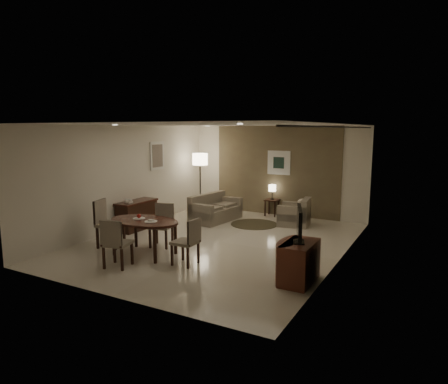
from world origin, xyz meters
The scene contains 31 objects.
room_shell centered at (0.00, 0.40, 1.35)m, with size 5.50×7.00×2.70m.
taupe_accent centered at (0.00, 3.48, 1.35)m, with size 3.96×0.03×2.70m, color brown.
curtain_wall centered at (2.68, 0.00, 1.32)m, with size 0.08×6.70×2.58m, color beige, non-canonical shape.
curtain_rod centered at (2.68, 0.00, 2.64)m, with size 0.03×0.03×6.80m, color black.
art_back_frame centered at (0.10, 3.46, 1.60)m, with size 0.72×0.03×0.72m, color silver.
art_back_canvas centered at (0.10, 3.44, 1.60)m, with size 0.34×0.01×0.34m, color #1B3127.
art_left_frame centered at (-2.72, 1.20, 1.85)m, with size 0.03×0.60×0.80m, color silver.
art_left_canvas centered at (-2.71, 1.20, 1.85)m, with size 0.01×0.46×0.64m, color gray.
downlight_nl centered at (-1.40, -1.80, 2.69)m, with size 0.10×0.10×0.01m, color white.
downlight_nr centered at (1.40, -1.80, 2.69)m, with size 0.10×0.10×0.01m, color white.
downlight_fl centered at (-1.40, 1.80, 2.69)m, with size 0.10×0.10×0.01m, color white.
downlight_fr centered at (1.40, 1.80, 2.69)m, with size 0.10×0.10×0.01m, color white.
console_desk centered at (-2.49, 0.00, 0.38)m, with size 0.48×1.20×0.75m, color #411E15, non-canonical shape.
telephone centered at (-2.49, -0.30, 0.80)m, with size 0.20×0.14×0.09m, color white, non-canonical shape.
tv_cabinet centered at (2.40, -1.50, 0.35)m, with size 0.48×0.90×0.70m, color #5C2A1B, non-canonical shape.
flat_tv centered at (2.38, -1.50, 1.02)m, with size 0.06×0.88×0.60m, color black, non-canonical shape.
dining_table centered at (-0.92, -1.58, 0.37)m, with size 1.57×0.98×0.73m, color #411E15, non-canonical shape.
chair_near centered at (-0.87, -2.41, 0.47)m, with size 0.46×0.46×0.95m, color gray, non-canonical shape.
chair_far centered at (-0.97, -0.94, 0.47)m, with size 0.46×0.46×0.95m, color gray, non-canonical shape.
chair_left centered at (-1.95, -1.50, 0.53)m, with size 0.51×0.51×1.05m, color gray, non-canonical shape.
chair_right centered at (0.18, -1.69, 0.46)m, with size 0.44×0.44×0.91m, color gray, non-canonical shape.
plate_a centered at (-1.10, -1.53, 0.74)m, with size 0.26×0.26×0.02m, color white.
plate_b centered at (-0.70, -1.63, 0.74)m, with size 0.26×0.26×0.02m, color white.
fruit_apple centered at (-1.10, -1.53, 0.80)m, with size 0.09×0.09×0.09m, color #9D1712.
napkin centered at (-0.70, -1.63, 0.77)m, with size 0.12×0.08×0.03m, color white.
round_rug centered at (-0.01, 1.96, 0.01)m, with size 1.29×1.29×0.01m, color #453E27.
sofa centered at (-1.18, 1.86, 0.38)m, with size 0.80×1.60×0.75m, color gray, non-canonical shape.
armchair centered at (0.97, 2.43, 0.37)m, with size 0.84×0.79×0.74m, color gray, non-canonical shape.
side_table centered at (-0.01, 3.25, 0.25)m, with size 0.39×0.39×0.50m, color black, non-canonical shape.
table_lamp centered at (-0.01, 3.25, 0.75)m, with size 0.22×0.22×0.50m, color #FFEAC1, non-canonical shape.
floor_lamp centered at (-2.18, 2.63, 0.93)m, with size 0.47×0.47×1.86m, color #FFE5B7, non-canonical shape.
Camera 1 is at (4.41, -7.85, 2.60)m, focal length 32.00 mm.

